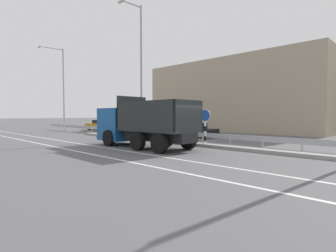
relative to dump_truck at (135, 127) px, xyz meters
name	(u,v)px	position (x,y,z in m)	size (l,w,h in m)	color
ground_plane	(177,151)	(3.43, 0.25, -1.25)	(320.00, 320.00, 0.00)	#565659
lane_strip_0	(121,150)	(0.98, -1.80, -1.24)	(53.75, 0.16, 0.01)	silver
lane_strip_1	(90,154)	(0.98, -3.74, -1.24)	(53.75, 0.16, 0.01)	silver
median_island	(208,145)	(3.43, 3.17, -1.16)	(29.56, 1.10, 0.18)	gray
median_guardrail	(216,137)	(3.43, 4.09, -0.68)	(53.75, 0.09, 0.78)	#9EA0A5
dump_truck	(135,127)	(0.00, 0.00, 0.00)	(7.35, 2.67, 3.20)	#144C8C
median_road_sign	(205,126)	(3.20, 3.17, 0.02)	(0.78, 0.16, 2.37)	white
street_lamp_0	(62,86)	(-17.28, 2.94, 4.20)	(0.71, 2.80, 9.78)	#ADADB2
street_lamp_1	(140,67)	(-2.93, 2.88, 4.54)	(0.70, 2.06, 10.62)	#ADADB2
parked_car_0	(101,125)	(-17.12, 8.06, -0.55)	(4.88, 2.13, 1.36)	#B27A14
parked_car_1	(131,125)	(-11.54, 8.57, -0.46)	(4.56, 2.05, 1.60)	#335B33
parked_car_2	(160,128)	(-6.37, 8.43, -0.58)	(4.27, 2.01, 1.26)	black
parked_car_3	(196,130)	(-1.62, 8.36, -0.60)	(4.07, 2.00, 1.27)	black
background_building_0	(246,98)	(-4.10, 22.49, 3.12)	(22.56, 13.73, 8.74)	tan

